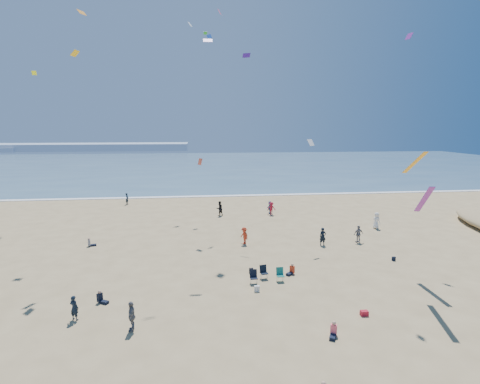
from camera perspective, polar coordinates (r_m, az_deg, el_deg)
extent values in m
cube|color=#476B84|center=(110.29, -6.23, 4.10)|extent=(220.00, 100.00, 0.06)
cube|color=white|center=(60.76, -5.87, -0.66)|extent=(220.00, 1.20, 0.08)
cube|color=#7A8EA8|center=(194.27, -24.51, 6.25)|extent=(110.00, 20.00, 3.20)
imported|color=white|center=(44.22, 20.07, -4.10)|extent=(0.91, 1.05, 1.82)
imported|color=gray|center=(38.44, 17.60, -6.13)|extent=(1.05, 0.59, 1.69)
imported|color=black|center=(47.49, -3.15, -2.53)|extent=(1.15, 1.10, 1.87)
imported|color=#355A92|center=(49.22, 4.56, -2.29)|extent=(1.00, 1.49, 1.54)
imported|color=black|center=(24.81, -23.94, -15.84)|extent=(0.65, 0.56, 1.51)
imported|color=black|center=(36.68, 12.50, -6.65)|extent=(0.64, 0.43, 1.71)
imported|color=#B81A2E|center=(48.13, 4.81, -2.51)|extent=(1.08, 0.65, 1.65)
imported|color=red|center=(36.27, 0.64, -6.66)|extent=(1.03, 1.22, 1.64)
imported|color=slate|center=(22.60, -16.18, -17.69)|extent=(0.45, 1.02, 1.71)
imported|color=black|center=(56.75, -16.82, -0.99)|extent=(0.45, 0.64, 1.66)
cube|color=silver|center=(26.58, 2.60, -14.49)|extent=(0.35, 0.20, 0.40)
cube|color=black|center=(29.58, 1.72, -11.89)|extent=(0.30, 0.22, 0.38)
cube|color=#B5192A|center=(24.74, 18.40, -17.11)|extent=(0.45, 0.30, 0.30)
cube|color=black|center=(34.63, 22.38, -9.38)|extent=(0.28, 0.18, 0.34)
cube|color=blue|center=(45.14, -4.71, 22.55)|extent=(0.62, 0.68, 0.38)
cube|color=#551F8C|center=(41.51, 0.99, 20.10)|extent=(0.83, 0.57, 0.48)
cube|color=silver|center=(36.35, 10.73, 7.43)|extent=(0.73, 0.67, 0.60)
cube|color=#741E8D|center=(39.30, 24.36, 20.82)|extent=(0.56, 0.68, 0.59)
cube|color=#E45683|center=(48.37, -3.15, 25.73)|extent=(0.53, 0.59, 0.64)
cube|color=#D64B2C|center=(34.49, -6.10, 4.62)|extent=(0.45, 0.76, 0.60)
cube|color=purple|center=(34.18, -4.94, 22.03)|extent=(0.79, 0.38, 0.33)
cube|color=white|center=(56.32, -7.63, 24.00)|extent=(0.68, 0.71, 0.60)
cube|color=orange|center=(36.55, -22.98, 23.89)|extent=(0.64, 0.90, 0.36)
cube|color=#DFEF19|center=(52.15, -28.88, 15.60)|extent=(0.59, 0.48, 0.46)
cube|color=#1F951F|center=(53.90, -5.31, 22.97)|extent=(0.51, 0.38, 0.31)
cube|color=#EFAC05|center=(33.22, -23.85, 18.77)|extent=(0.54, 0.87, 0.44)
cube|color=#7D2594|center=(26.73, 26.24, -1.08)|extent=(0.35, 3.14, 2.21)
cube|color=orange|center=(31.24, 25.07, 4.06)|extent=(0.35, 2.64, 1.87)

